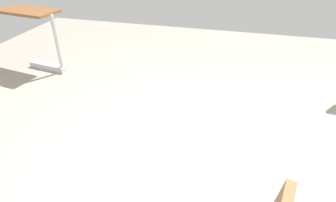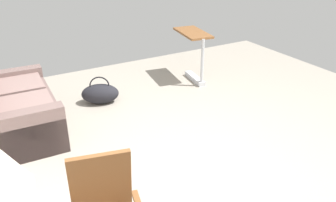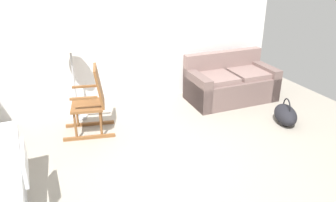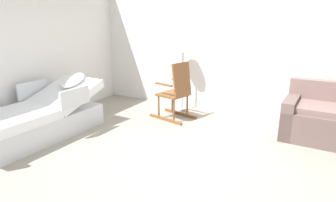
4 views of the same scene
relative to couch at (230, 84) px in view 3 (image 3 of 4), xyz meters
name	(u,v)px [view 3 (image 3 of 4)]	position (x,y,z in m)	size (l,w,h in m)	color
ground_plane	(183,175)	(-1.86, -1.78, -0.31)	(7.25, 7.25, 0.00)	gray
back_wall	(121,30)	(-1.86, 0.66, 1.04)	(6.00, 0.10, 2.70)	white
couch	(230,84)	(0.00, 0.00, 0.00)	(1.63, 0.90, 0.85)	#68534F
rocking_chair	(92,102)	(-2.62, -0.23, 0.20)	(0.85, 0.63, 1.05)	brown
floor_lamp	(70,46)	(-2.78, 0.35, 0.92)	(0.34, 0.34, 1.48)	#B2B5BA
duffel_bag	(285,115)	(0.27, -1.20, -0.15)	(0.51, 0.64, 0.43)	black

